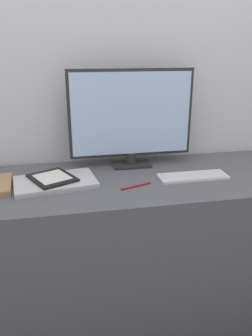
% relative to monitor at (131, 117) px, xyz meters
% --- Properties ---
extents(wall_back, '(3.60, 0.05, 2.40)m').
position_rel_monitor_xyz_m(wall_back, '(-0.02, 0.14, 0.24)').
color(wall_back, silver).
rests_on(wall_back, ground_plane).
extents(desk, '(1.59, 0.56, 0.72)m').
position_rel_monitor_xyz_m(desk, '(-0.02, -0.17, -0.60)').
color(desk, '#4C4C51').
rests_on(desk, ground_plane).
extents(monitor, '(0.58, 0.11, 0.46)m').
position_rel_monitor_xyz_m(monitor, '(0.00, 0.00, 0.00)').
color(monitor, '#262626').
rests_on(monitor, desk).
extents(keyboard, '(0.30, 0.10, 0.01)m').
position_rel_monitor_xyz_m(keyboard, '(0.23, -0.21, -0.23)').
color(keyboard, silver).
rests_on(keyboard, desk).
extents(laptop, '(0.36, 0.25, 0.02)m').
position_rel_monitor_xyz_m(laptop, '(-0.36, -0.17, -0.23)').
color(laptop, '#A3A3A8').
rests_on(laptop, desk).
extents(ereader, '(0.23, 0.24, 0.01)m').
position_rel_monitor_xyz_m(ereader, '(-0.37, -0.16, -0.21)').
color(ereader, black).
rests_on(ereader, laptop).
extents(pen, '(0.14, 0.05, 0.01)m').
position_rel_monitor_xyz_m(pen, '(-0.04, -0.26, -0.23)').
color(pen, maroon).
rests_on(pen, desk).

